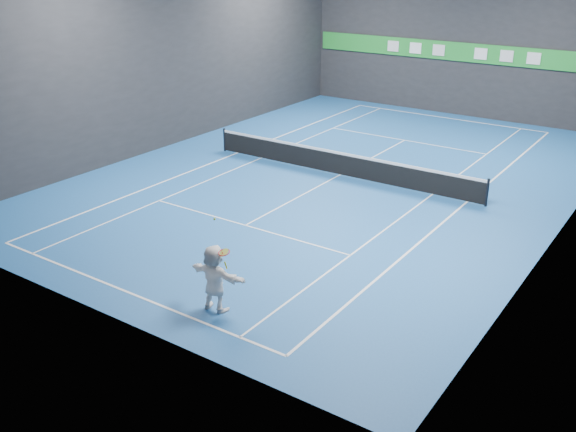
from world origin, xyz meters
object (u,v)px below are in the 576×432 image
Objects in this scene: tennis_ball at (214,219)px; tennis_racket at (224,254)px; player at (215,278)px; tennis_net at (340,163)px.

tennis_racket is at bearing -22.25° from tennis_ball.
tennis_ball is (-0.10, 0.22, 1.55)m from player.
tennis_ball is at bearing -76.35° from tennis_net.
tennis_net is at bearing 103.65° from tennis_ball.
tennis_ball reaches higher than tennis_net.
tennis_racket reaches higher than tennis_net.
tennis_net is 11.63m from tennis_racket.
player is at bearing -76.13° from tennis_net.
tennis_ball reaches higher than player.
tennis_ball is at bearing 157.75° from tennis_racket.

